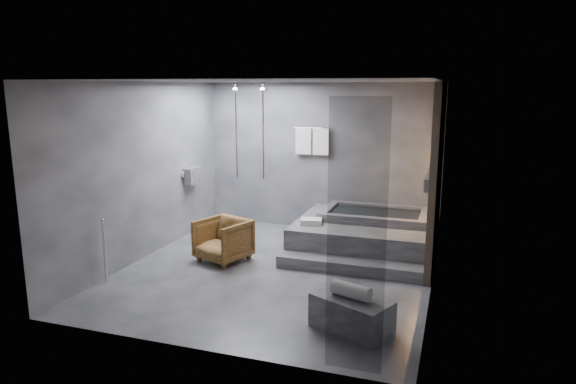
% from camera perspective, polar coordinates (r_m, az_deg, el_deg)
% --- Properties ---
extents(room, '(5.00, 5.04, 2.82)m').
position_cam_1_polar(room, '(7.53, 2.18, 4.06)').
color(room, '#323335').
rests_on(room, ground).
extents(tub_deck, '(2.20, 2.00, 0.50)m').
position_cam_1_polar(tub_deck, '(8.85, 8.41, -4.70)').
color(tub_deck, '#38383B').
rests_on(tub_deck, ground).
extents(tub_step, '(2.20, 0.36, 0.18)m').
position_cam_1_polar(tub_step, '(7.79, 6.82, -8.19)').
color(tub_step, '#38383B').
rests_on(tub_step, ground).
extents(concrete_bench, '(1.00, 0.81, 0.40)m').
position_cam_1_polar(concrete_bench, '(6.02, 7.07, -13.31)').
color(concrete_bench, '#38383B').
rests_on(concrete_bench, ground).
extents(driftwood_chair, '(0.92, 0.94, 0.67)m').
position_cam_1_polar(driftwood_chair, '(8.23, -7.23, -5.31)').
color(driftwood_chair, '#452A11').
rests_on(driftwood_chair, ground).
extents(rolled_towel, '(0.49, 0.31, 0.17)m').
position_cam_1_polar(rolled_towel, '(5.90, 7.03, -10.83)').
color(rolled_towel, white).
rests_on(rolled_towel, concrete_bench).
extents(deck_towel, '(0.39, 0.32, 0.09)m').
position_cam_1_polar(deck_towel, '(8.45, 2.59, -3.30)').
color(deck_towel, silver).
rests_on(deck_towel, tub_deck).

